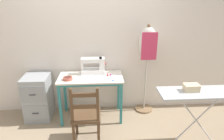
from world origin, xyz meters
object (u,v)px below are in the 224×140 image
at_px(wooden_chair, 86,116).
at_px(dress_form, 147,49).
at_px(ironing_board, 201,95).
at_px(thread_spool_mid_table, 110,74).
at_px(fabric_bowl, 68,78).
at_px(storage_box, 191,88).
at_px(thread_spool_near_machine, 108,75).
at_px(sewing_machine, 94,66).
at_px(scissors, 115,81).
at_px(filing_cabinet, 38,97).

distance_m(wooden_chair, dress_form, 1.50).
bearing_deg(ironing_board, thread_spool_mid_table, 143.61).
relative_size(fabric_bowl, storage_box, 0.77).
xyz_separation_m(fabric_bowl, thread_spool_near_machine, (0.64, 0.11, -0.00)).
relative_size(dress_form, ironing_board, 1.46).
height_order(sewing_machine, thread_spool_near_machine, sewing_machine).
height_order(thread_spool_mid_table, storage_box, storage_box).
height_order(fabric_bowl, storage_box, storage_box).
relative_size(scissors, thread_spool_near_machine, 3.26).
relative_size(scissors, storage_box, 0.68).
xyz_separation_m(filing_cabinet, dress_form, (1.88, 0.13, 0.78)).
height_order(thread_spool_mid_table, ironing_board, ironing_board).
bearing_deg(wooden_chair, sewing_machine, 81.91).
distance_m(dress_form, ironing_board, 1.16).
xyz_separation_m(sewing_machine, fabric_bowl, (-0.42, -0.25, -0.11)).
height_order(wooden_chair, dress_form, dress_form).
bearing_deg(wooden_chair, filing_cabinet, 141.19).
relative_size(sewing_machine, thread_spool_mid_table, 10.40).
relative_size(scissors, filing_cabinet, 0.17).
bearing_deg(sewing_machine, storage_box, -35.24).
relative_size(thread_spool_mid_table, dress_form, 0.02).
relative_size(scissors, dress_form, 0.08).
distance_m(thread_spool_near_machine, dress_form, 0.80).
xyz_separation_m(sewing_machine, dress_form, (0.90, 0.04, 0.27)).
height_order(scissors, ironing_board, ironing_board).
relative_size(wooden_chair, ironing_board, 0.85).
height_order(wooden_chair, ironing_board, wooden_chair).
xyz_separation_m(thread_spool_near_machine, ironing_board, (1.19, -0.81, 0.02)).
height_order(filing_cabinet, ironing_board, ironing_board).
height_order(sewing_machine, wooden_chair, sewing_machine).
bearing_deg(dress_form, thread_spool_near_machine, -165.70).
bearing_deg(fabric_bowl, thread_spool_near_machine, 10.00).
height_order(thread_spool_mid_table, dress_form, dress_form).
bearing_deg(scissors, dress_form, 32.24).
relative_size(fabric_bowl, dress_form, 0.10).
distance_m(wooden_chair, ironing_board, 1.57).
distance_m(thread_spool_near_machine, thread_spool_mid_table, 0.06).
bearing_deg(thread_spool_near_machine, storage_box, -35.94).
relative_size(thread_spool_mid_table, filing_cabinet, 0.05).
xyz_separation_m(dress_form, storage_box, (0.38, -0.95, -0.27)).
bearing_deg(dress_form, ironing_board, -62.83).
height_order(thread_spool_near_machine, filing_cabinet, thread_spool_near_machine).
bearing_deg(storage_box, wooden_chair, 174.92).
xyz_separation_m(thread_spool_mid_table, wooden_chair, (-0.38, -0.68, -0.35)).
xyz_separation_m(thread_spool_mid_table, filing_cabinet, (-1.24, 0.01, -0.40)).
relative_size(thread_spool_near_machine, dress_form, 0.03).
xyz_separation_m(sewing_machine, filing_cabinet, (-0.98, -0.09, -0.51)).
bearing_deg(sewing_machine, thread_spool_mid_table, -20.66).
xyz_separation_m(wooden_chair, dress_form, (1.01, 0.82, 0.73)).
bearing_deg(fabric_bowl, ironing_board, -20.79).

